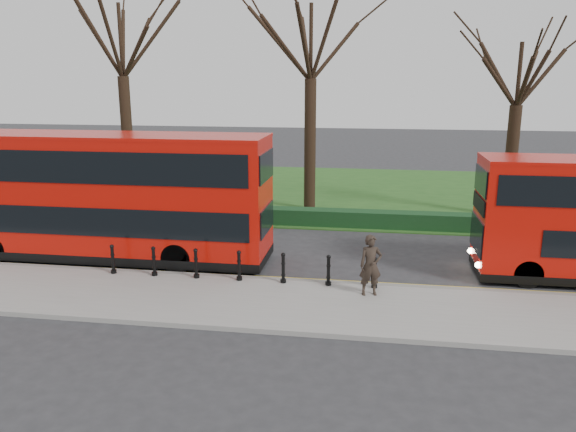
# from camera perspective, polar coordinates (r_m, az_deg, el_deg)

# --- Properties ---
(ground) EXTENTS (120.00, 120.00, 0.00)m
(ground) POSITION_cam_1_polar(r_m,az_deg,el_deg) (20.80, -6.56, -5.45)
(ground) COLOR #28282B
(ground) RESTS_ON ground
(pavement) EXTENTS (60.00, 4.00, 0.15)m
(pavement) POSITION_cam_1_polar(r_m,az_deg,el_deg) (18.09, -9.08, -8.31)
(pavement) COLOR gray
(pavement) RESTS_ON ground
(kerb) EXTENTS (60.00, 0.25, 0.16)m
(kerb) POSITION_cam_1_polar(r_m,az_deg,el_deg) (19.87, -7.33, -6.18)
(kerb) COLOR slate
(kerb) RESTS_ON ground
(grass_verge) EXTENTS (60.00, 18.00, 0.06)m
(grass_verge) POSITION_cam_1_polar(r_m,az_deg,el_deg) (34.99, -0.12, 2.65)
(grass_verge) COLOR #214C19
(grass_verge) RESTS_ON ground
(hedge) EXTENTS (60.00, 0.90, 0.80)m
(hedge) POSITION_cam_1_polar(r_m,az_deg,el_deg) (27.03, -2.81, 0.06)
(hedge) COLOR black
(hedge) RESTS_ON ground
(yellow_line_outer) EXTENTS (60.00, 0.10, 0.01)m
(yellow_line_outer) POSITION_cam_1_polar(r_m,az_deg,el_deg) (20.16, -7.09, -6.08)
(yellow_line_outer) COLOR yellow
(yellow_line_outer) RESTS_ON ground
(yellow_line_inner) EXTENTS (60.00, 0.10, 0.01)m
(yellow_line_inner) POSITION_cam_1_polar(r_m,az_deg,el_deg) (20.34, -6.93, -5.89)
(yellow_line_inner) COLOR yellow
(yellow_line_inner) RESTS_ON ground
(tree_left) EXTENTS (8.06, 8.06, 12.59)m
(tree_left) POSITION_cam_1_polar(r_m,az_deg,el_deg) (31.91, -16.69, 17.49)
(tree_left) COLOR black
(tree_left) RESTS_ON ground
(tree_mid) EXTENTS (7.91, 7.91, 12.36)m
(tree_mid) POSITION_cam_1_polar(r_m,az_deg,el_deg) (29.17, 2.36, 18.08)
(tree_mid) COLOR black
(tree_mid) RESTS_ON ground
(tree_right) EXTENTS (6.47, 6.47, 10.11)m
(tree_right) POSITION_cam_1_polar(r_m,az_deg,el_deg) (29.67, 22.50, 13.81)
(tree_right) COLOR black
(tree_right) RESTS_ON ground
(bollard_row) EXTENTS (9.24, 0.15, 1.00)m
(bollard_row) POSITION_cam_1_polar(r_m,az_deg,el_deg) (19.13, -4.99, -5.09)
(bollard_row) COLOR black
(bollard_row) RESTS_ON pavement
(bus_lead) EXTENTS (12.11, 2.78, 4.82)m
(bus_lead) POSITION_cam_1_polar(r_m,az_deg,el_deg) (22.35, -17.61, 1.81)
(bus_lead) COLOR #B30D05
(bus_lead) RESTS_ON ground
(pedestrian) EXTENTS (0.80, 0.63, 1.95)m
(pedestrian) POSITION_cam_1_polar(r_m,az_deg,el_deg) (17.87, 8.40, -4.97)
(pedestrian) COLOR #2C221B
(pedestrian) RESTS_ON pavement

